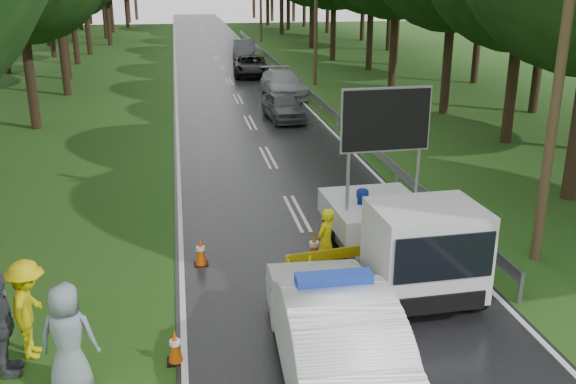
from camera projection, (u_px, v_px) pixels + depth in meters
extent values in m
plane|color=#194914|center=(350.00, 317.00, 13.03)|extent=(160.00, 160.00, 0.00)
cube|color=black|center=(229.00, 82.00, 41.00)|extent=(7.00, 140.00, 0.02)
cylinder|color=gray|center=(521.00, 288.00, 13.51)|extent=(0.12, 0.12, 0.70)
cube|color=gray|center=(286.00, 72.00, 41.41)|extent=(0.05, 60.00, 0.30)
cylinder|color=#493A21|center=(563.00, 51.00, 14.10)|extent=(0.24, 0.24, 10.00)
cylinder|color=#493A21|center=(316.00, 1.00, 38.34)|extent=(0.24, 0.24, 10.00)
imported|color=white|center=(333.00, 328.00, 11.01)|extent=(2.01, 5.29, 1.72)
cube|color=#1938A5|center=(334.00, 278.00, 10.70)|extent=(1.30, 0.40, 0.17)
cube|color=gray|center=(389.00, 246.00, 14.98)|extent=(2.32, 4.61, 0.27)
cube|color=silver|center=(375.00, 213.00, 15.84)|extent=(2.36, 2.67, 0.59)
cube|color=silver|center=(425.00, 250.00, 12.93)|extent=(2.22, 1.81, 1.83)
cube|color=black|center=(445.00, 258.00, 12.04)|extent=(2.00, 0.12, 0.92)
cube|color=black|center=(386.00, 120.00, 14.65)|extent=(2.05, 0.21, 1.40)
cylinder|color=black|center=(378.00, 299.00, 12.83)|extent=(0.34, 0.92, 0.91)
cylinder|color=black|center=(473.00, 289.00, 13.22)|extent=(0.34, 0.92, 0.91)
cylinder|color=black|center=(332.00, 234.00, 16.02)|extent=(0.34, 0.92, 0.91)
cylinder|color=black|center=(409.00, 228.00, 16.42)|extent=(0.34, 0.92, 0.91)
cube|color=#DDE20C|center=(288.00, 279.00, 13.61)|extent=(0.07, 0.07, 0.96)
cube|color=#DDE20C|center=(309.00, 276.00, 13.75)|extent=(0.07, 0.07, 0.96)
cube|color=#DDE20C|center=(371.00, 267.00, 14.16)|extent=(0.07, 0.07, 0.96)
cube|color=#DDE20C|center=(391.00, 264.00, 14.30)|extent=(0.07, 0.07, 0.96)
cube|color=#F2CC00|center=(341.00, 253.00, 13.81)|extent=(2.49, 0.40, 0.24)
imported|color=yellow|center=(326.00, 242.00, 14.62)|extent=(0.70, 0.70, 1.63)
imported|color=#1B3EB2|center=(363.00, 222.00, 15.73)|extent=(0.89, 0.72, 1.70)
imported|color=yellow|center=(29.00, 309.00, 11.48)|extent=(0.70, 1.21, 1.87)
imported|color=#3F4046|center=(2.00, 325.00, 10.90)|extent=(0.58, 1.18, 1.94)
imported|color=gray|center=(68.00, 338.00, 10.49)|extent=(1.02, 0.74, 1.94)
imported|color=#43464B|center=(283.00, 106.00, 30.25)|extent=(1.85, 3.96, 1.31)
imported|color=#999BA0|center=(283.00, 83.00, 35.97)|extent=(2.22, 5.10, 1.46)
imported|color=black|center=(251.00, 66.00, 43.11)|extent=(2.55, 5.02, 1.36)
imported|color=#404348|center=(244.00, 50.00, 51.15)|extent=(2.28, 4.92, 1.56)
cube|color=black|center=(176.00, 361.00, 11.54)|extent=(0.32, 0.32, 0.03)
cone|color=#DC4C06|center=(175.00, 345.00, 11.43)|extent=(0.26, 0.26, 0.66)
cube|color=black|center=(321.00, 313.00, 13.19)|extent=(0.32, 0.32, 0.03)
cone|color=#DC4C06|center=(321.00, 298.00, 13.08)|extent=(0.27, 0.27, 0.66)
cube|color=black|center=(314.00, 262.00, 15.51)|extent=(0.38, 0.38, 0.03)
cone|color=#DC4C06|center=(314.00, 246.00, 15.38)|extent=(0.31, 0.31, 0.79)
cube|color=black|center=(201.00, 264.00, 15.37)|extent=(0.34, 0.34, 0.03)
cone|color=#DC4C06|center=(201.00, 251.00, 15.25)|extent=(0.28, 0.28, 0.71)
cube|color=black|center=(461.00, 257.00, 15.76)|extent=(0.36, 0.36, 0.03)
cone|color=#DC4C06|center=(462.00, 243.00, 15.63)|extent=(0.30, 0.30, 0.75)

